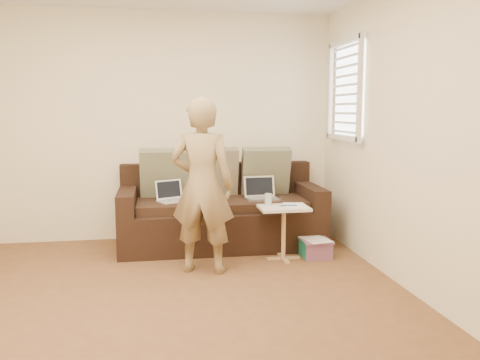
{
  "coord_description": "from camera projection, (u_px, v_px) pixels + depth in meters",
  "views": [
    {
      "loc": [
        -0.05,
        -3.63,
        1.49
      ],
      "look_at": [
        0.8,
        1.4,
        0.78
      ],
      "focal_mm": 37.66,
      "sensor_mm": 36.0,
      "label": 1
    }
  ],
  "objects": [
    {
      "name": "pillow_left",
      "position": [
        165.0,
        173.0,
        5.61
      ],
      "size": [
        0.55,
        0.29,
        0.57
      ],
      "primitive_type": null,
      "rotation": [
        0.28,
        0.0,
        0.0
      ],
      "color": "#686C4F",
      "rests_on": "sofa"
    },
    {
      "name": "laptop_white",
      "position": [
        174.0,
        201.0,
        5.38
      ],
      "size": [
        0.38,
        0.34,
        0.22
      ],
      "primitive_type": null,
      "rotation": [
        0.0,
        0.0,
        0.45
      ],
      "color": "white",
      "rests_on": "sofa"
    },
    {
      "name": "paper_on_table",
      "position": [
        295.0,
        205.0,
        5.05
      ],
      "size": [
        0.25,
        0.33,
        0.0
      ],
      "primitive_type": null,
      "rotation": [
        0.0,
        0.0,
        -0.14
      ],
      "color": "white",
      "rests_on": "side_table"
    },
    {
      "name": "laptop_silver",
      "position": [
        262.0,
        199.0,
        5.5
      ],
      "size": [
        0.36,
        0.26,
        0.23
      ],
      "primitive_type": null,
      "rotation": [
        0.0,
        0.0,
        0.03
      ],
      "color": "#B7BABC",
      "rests_on": "sofa"
    },
    {
      "name": "sofa",
      "position": [
        221.0,
        208.0,
        5.54
      ],
      "size": [
        2.2,
        0.95,
        0.85
      ],
      "primitive_type": null,
      "color": "black",
      "rests_on": "ground"
    },
    {
      "name": "person",
      "position": [
        202.0,
        186.0,
        4.58
      ],
      "size": [
        0.68,
        0.56,
        1.61
      ],
      "primitive_type": "imported",
      "rotation": [
        0.0,
        0.0,
        2.82
      ],
      "color": "olive",
      "rests_on": "ground"
    },
    {
      "name": "scissors",
      "position": [
        288.0,
        205.0,
        5.01
      ],
      "size": [
        0.19,
        0.11,
        0.02
      ],
      "primitive_type": null,
      "rotation": [
        0.0,
        0.0,
        -0.06
      ],
      "color": "silver",
      "rests_on": "side_table"
    },
    {
      "name": "side_table",
      "position": [
        284.0,
        233.0,
        5.04
      ],
      "size": [
        0.49,
        0.34,
        0.54
      ],
      "primitive_type": null,
      "color": "silver",
      "rests_on": "ground"
    },
    {
      "name": "pillow_right",
      "position": [
        266.0,
        171.0,
        5.8
      ],
      "size": [
        0.55,
        0.28,
        0.57
      ],
      "primitive_type": null,
      "rotation": [
        0.26,
        0.0,
        0.0
      ],
      "color": "#686C4F",
      "rests_on": "sofa"
    },
    {
      "name": "drinking_glass",
      "position": [
        268.0,
        199.0,
        5.06
      ],
      "size": [
        0.07,
        0.07,
        0.12
      ],
      "primitive_type": null,
      "color": "silver",
      "rests_on": "side_table"
    },
    {
      "name": "floor",
      "position": [
        166.0,
        311.0,
        3.76
      ],
      "size": [
        4.5,
        4.5,
        0.0
      ],
      "primitive_type": "plane",
      "color": "brown",
      "rests_on": "ground"
    },
    {
      "name": "wall_front",
      "position": [
        175.0,
        180.0,
        1.38
      ],
      "size": [
        4.0,
        0.0,
        4.0
      ],
      "primitive_type": "plane",
      "rotation": [
        -1.57,
        0.0,
        0.0
      ],
      "color": "beige",
      "rests_on": "ground"
    },
    {
      "name": "striped_box",
      "position": [
        316.0,
        248.0,
        5.13
      ],
      "size": [
        0.3,
        0.3,
        0.19
      ],
      "primitive_type": null,
      "color": "#DE2182",
      "rests_on": "ground"
    },
    {
      "name": "wall_back",
      "position": [
        159.0,
        127.0,
        5.77
      ],
      "size": [
        4.0,
        0.0,
        4.0
      ],
      "primitive_type": "plane",
      "rotation": [
        1.57,
        0.0,
        0.0
      ],
      "color": "beige",
      "rests_on": "ground"
    },
    {
      "name": "wall_right",
      "position": [
        422.0,
        135.0,
        3.91
      ],
      "size": [
        0.0,
        4.5,
        4.5
      ],
      "primitive_type": "plane",
      "rotation": [
        1.57,
        0.0,
        -1.57
      ],
      "color": "beige",
      "rests_on": "ground"
    },
    {
      "name": "window_blinds",
      "position": [
        346.0,
        90.0,
        5.31
      ],
      "size": [
        0.12,
        0.88,
        1.08
      ],
      "primitive_type": null,
      "color": "white",
      "rests_on": "wall_right"
    },
    {
      "name": "pillow_mid",
      "position": [
        214.0,
        172.0,
        5.72
      ],
      "size": [
        0.55,
        0.27,
        0.57
      ],
      "primitive_type": null,
      "rotation": [
        0.24,
        0.0,
        0.0
      ],
      "color": "#635D46",
      "rests_on": "sofa"
    }
  ]
}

